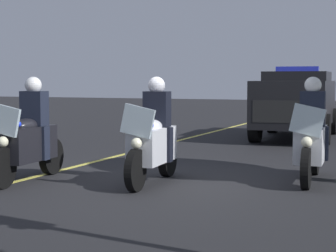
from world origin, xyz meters
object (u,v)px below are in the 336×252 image
Objects in this scene: police_motorcycle_lead_left at (28,139)px; police_motorcycle_lead_right at (153,140)px; police_motorcycle_trailing at (311,139)px; police_suv at (296,101)px.

police_motorcycle_lead_left is 2.07m from police_motorcycle_lead_right.
police_suv reaches higher than police_motorcycle_trailing.
police_suv reaches higher than police_motorcycle_lead_left.
police_motorcycle_trailing is 0.43× the size of police_suv.
police_motorcycle_lead_right is at bearing -4.79° from police_suv.
police_motorcycle_lead_right is (-0.59, 1.98, 0.00)m from police_motorcycle_lead_left.
police_suv is (-7.26, -1.61, 0.37)m from police_motorcycle_trailing.
police_motorcycle_lead_right is 8.48m from police_suv.
police_suv is at bearing 163.43° from police_motorcycle_lead_left.
police_motorcycle_lead_left and police_motorcycle_trailing have the same top height.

